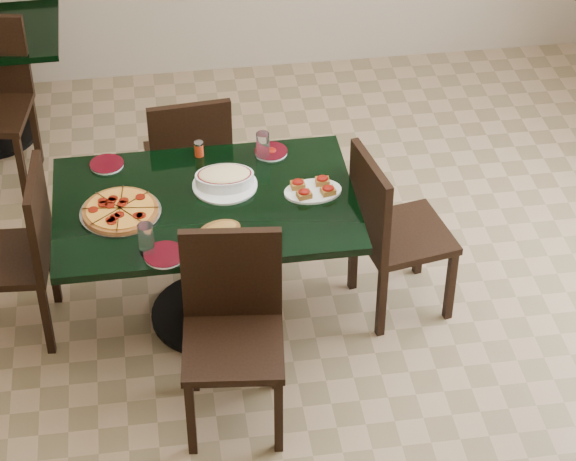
{
  "coord_description": "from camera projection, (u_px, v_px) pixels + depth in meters",
  "views": [
    {
      "loc": [
        -0.6,
        -4.08,
        4.01
      ],
      "look_at": [
        -0.01,
        0.0,
        0.72
      ],
      "focal_mm": 70.0,
      "sensor_mm": 36.0,
      "label": 1
    }
  ],
  "objects": [
    {
      "name": "napkin_setting",
      "position": [
        168.0,
        256.0,
        5.08
      ],
      "size": [
        0.18,
        0.18,
        0.01
      ],
      "rotation": [
        0.0,
        0.0,
        0.39
      ],
      "color": "white",
      "rests_on": "main_table"
    },
    {
      "name": "side_plate_near",
      "position": [
        165.0,
        255.0,
        5.07
      ],
      "size": [
        0.19,
        0.19,
        0.02
      ],
      "rotation": [
        0.0,
        0.0,
        -0.04
      ],
      "color": "white",
      "rests_on": "main_table"
    },
    {
      "name": "pepperoni_pizza",
      "position": [
        120.0,
        211.0,
        5.32
      ],
      "size": [
        0.39,
        0.39,
        0.04
      ],
      "rotation": [
        0.0,
        0.0,
        -0.11
      ],
      "color": "#B2B1B8",
      "rests_on": "main_table"
    },
    {
      "name": "water_glass_a",
      "position": [
        263.0,
        146.0,
        5.64
      ],
      "size": [
        0.07,
        0.07,
        0.15
      ],
      "primitive_type": "cylinder",
      "color": "white",
      "rests_on": "main_table"
    },
    {
      "name": "chair_far",
      "position": [
        189.0,
        159.0,
        6.07
      ],
      "size": [
        0.47,
        0.47,
        0.94
      ],
      "rotation": [
        0.0,
        0.0,
        3.23
      ],
      "color": "black",
      "rests_on": "floor"
    },
    {
      "name": "chair_near",
      "position": [
        233.0,
        320.0,
        5.05
      ],
      "size": [
        0.5,
        0.5,
        0.97
      ],
      "rotation": [
        0.0,
        0.0,
        -0.11
      ],
      "color": "black",
      "rests_on": "floor"
    },
    {
      "name": "side_plate_far_l",
      "position": [
        107.0,
        164.0,
        5.63
      ],
      "size": [
        0.17,
        0.17,
        0.02
      ],
      "rotation": [
        0.0,
        0.0,
        0.27
      ],
      "color": "white",
      "rests_on": "main_table"
    },
    {
      "name": "side_plate_far_r",
      "position": [
        271.0,
        152.0,
        5.72
      ],
      "size": [
        0.17,
        0.17,
        0.03
      ],
      "rotation": [
        0.0,
        0.0,
        -0.35
      ],
      "color": "white",
      "rests_on": "main_table"
    },
    {
      "name": "bruschetta_platter",
      "position": [
        313.0,
        189.0,
        5.44
      ],
      "size": [
        0.3,
        0.21,
        0.05
      ],
      "rotation": [
        0.0,
        0.0,
        0.06
      ],
      "color": "white",
      "rests_on": "main_table"
    },
    {
      "name": "bread_basket",
      "position": [
        219.0,
        233.0,
        5.15
      ],
      "size": [
        0.25,
        0.21,
        0.09
      ],
      "rotation": [
        0.0,
        0.0,
        0.38
      ],
      "color": "brown",
      "rests_on": "main_table"
    },
    {
      "name": "floor",
      "position": [
        289.0,
        340.0,
        5.72
      ],
      "size": [
        5.5,
        5.5,
        0.0
      ],
      "primitive_type": "plane",
      "color": "#927654",
      "rests_on": "ground"
    },
    {
      "name": "chair_right",
      "position": [
        389.0,
        226.0,
        5.6
      ],
      "size": [
        0.52,
        0.52,
        0.95
      ],
      "rotation": [
        0.0,
        0.0,
        1.76
      ],
      "color": "black",
      "rests_on": "floor"
    },
    {
      "name": "lasagna_casserole",
      "position": [
        225.0,
        178.0,
        5.47
      ],
      "size": [
        0.32,
        0.32,
        0.09
      ],
      "rotation": [
        0.0,
        0.0,
        -0.04
      ],
      "color": "white",
      "rests_on": "main_table"
    },
    {
      "name": "pepper_shaker",
      "position": [
        199.0,
        149.0,
        5.68
      ],
      "size": [
        0.05,
        0.05,
        0.08
      ],
      "color": "#B52A13",
      "rests_on": "main_table"
    },
    {
      "name": "chair_left",
      "position": [
        20.0,
        246.0,
        5.48
      ],
      "size": [
        0.47,
        0.47,
        0.95
      ],
      "rotation": [
        0.0,
        0.0,
        -1.64
      ],
      "color": "black",
      "rests_on": "floor"
    },
    {
      "name": "water_glass_b",
      "position": [
        146.0,
        239.0,
        5.05
      ],
      "size": [
        0.07,
        0.07,
        0.16
      ],
      "primitive_type": "cylinder",
      "color": "white",
      "rests_on": "main_table"
    },
    {
      "name": "main_table",
      "position": [
        207.0,
        231.0,
        5.52
      ],
      "size": [
        1.46,
        0.94,
        0.75
      ],
      "rotation": [
        0.0,
        0.0,
        0.0
      ],
      "color": "black",
      "rests_on": "floor"
    }
  ]
}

